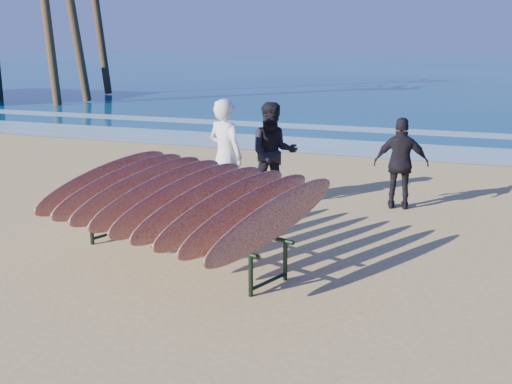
{
  "coord_description": "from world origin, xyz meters",
  "views": [
    {
      "loc": [
        2.78,
        -6.7,
        2.9
      ],
      "look_at": [
        0.0,
        0.8,
        0.95
      ],
      "focal_mm": 45.0,
      "sensor_mm": 36.0,
      "label": 1
    }
  ],
  "objects_px": {
    "person_dark_a": "(273,153)",
    "person_dark_b": "(401,164)",
    "person_white": "(225,156)",
    "surfboard_rack": "(179,200)"
  },
  "relations": [
    {
      "from": "person_white",
      "to": "person_dark_b",
      "type": "bearing_deg",
      "value": -135.16
    },
    {
      "from": "surfboard_rack",
      "to": "person_dark_b",
      "type": "distance_m",
      "value": 4.39
    },
    {
      "from": "person_dark_a",
      "to": "person_dark_b",
      "type": "distance_m",
      "value": 2.21
    },
    {
      "from": "person_dark_a",
      "to": "person_dark_b",
      "type": "bearing_deg",
      "value": -15.92
    },
    {
      "from": "surfboard_rack",
      "to": "person_dark_b",
      "type": "relative_size",
      "value": 2.41
    },
    {
      "from": "person_white",
      "to": "surfboard_rack",
      "type": "bearing_deg",
      "value": 120.77
    },
    {
      "from": "surfboard_rack",
      "to": "person_white",
      "type": "relative_size",
      "value": 1.99
    },
    {
      "from": "person_dark_a",
      "to": "person_dark_b",
      "type": "relative_size",
      "value": 1.14
    },
    {
      "from": "person_dark_a",
      "to": "person_dark_b",
      "type": "xyz_separation_m",
      "value": [
        2.18,
        0.38,
        -0.11
      ]
    },
    {
      "from": "person_dark_a",
      "to": "surfboard_rack",
      "type": "bearing_deg",
      "value": -118.34
    }
  ]
}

